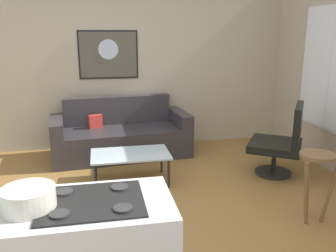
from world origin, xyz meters
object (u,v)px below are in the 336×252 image
Objects in this scene: bar_stool at (316,169)px; mixing_bowl at (29,199)px; coffee_table at (130,156)px; wall_painting at (108,55)px; armchair at (282,142)px; couch at (121,137)px.

mixing_bowl is (-2.46, -0.97, 0.39)m from bar_stool.
coffee_table is 1.93m from wall_painting.
armchair reaches higher than coffee_table.
coffee_table is 1.05× the size of wall_painting.
armchair is 2.92m from wall_painting.
armchair is 3.50m from mixing_bowl.
wall_painting reaches higher than coffee_table.
wall_painting reaches higher than armchair.
coffee_table is at bearing 142.42° from bar_stool.
bar_stool reaches higher than coffee_table.
bar_stool is (1.74, -2.38, 0.26)m from couch.
couch is 3.49m from mixing_bowl.
coffee_table is at bearing 71.42° from mixing_bowl.
wall_painting is (-0.13, 0.46, 1.21)m from couch.
mixing_bowl is 3.89m from wall_painting.
mixing_bowl reaches higher than coffee_table.
coffee_table is (0.05, -1.08, 0.06)m from couch.
mixing_bowl is at bearing -142.13° from armchair.
bar_stool is at bearing -53.83° from couch.
mixing_bowl reaches higher than bar_stool.
armchair is 1.35× the size of bar_stool.
couch is 7.11× the size of mixing_bowl.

